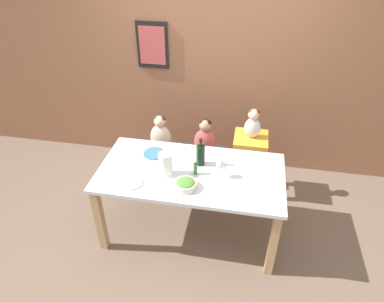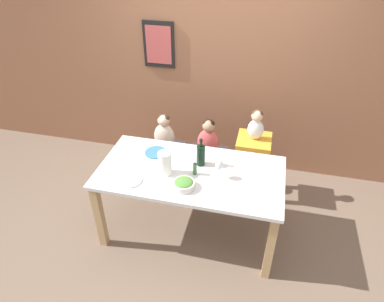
# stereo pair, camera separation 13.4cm
# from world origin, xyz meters

# --- Properties ---
(ground_plane) EXTENTS (14.00, 14.00, 0.00)m
(ground_plane) POSITION_xyz_m (0.00, 0.00, 0.00)
(ground_plane) COLOR #705B4C
(wall_back) EXTENTS (10.00, 0.09, 2.70)m
(wall_back) POSITION_xyz_m (-0.00, 1.32, 1.35)
(wall_back) COLOR #8E5B42
(wall_back) RESTS_ON ground_plane
(dining_table) EXTENTS (1.70, 0.87, 0.77)m
(dining_table) POSITION_xyz_m (0.00, 0.00, 0.67)
(dining_table) COLOR silver
(dining_table) RESTS_ON ground_plane
(chair_far_left) EXTENTS (0.42, 0.44, 0.46)m
(chair_far_left) POSITION_xyz_m (-0.48, 0.73, 0.39)
(chair_far_left) COLOR silver
(chair_far_left) RESTS_ON ground_plane
(chair_far_center) EXTENTS (0.42, 0.44, 0.46)m
(chair_far_center) POSITION_xyz_m (0.02, 0.73, 0.39)
(chair_far_center) COLOR silver
(chair_far_center) RESTS_ON ground_plane
(chair_right_highchair) EXTENTS (0.36, 0.37, 0.75)m
(chair_right_highchair) POSITION_xyz_m (0.52, 0.73, 0.59)
(chair_right_highchair) COLOR silver
(chair_right_highchair) RESTS_ON ground_plane
(person_child_left) EXTENTS (0.24, 0.15, 0.45)m
(person_child_left) POSITION_xyz_m (-0.48, 0.73, 0.68)
(person_child_left) COLOR beige
(person_child_left) RESTS_ON chair_far_left
(person_child_center) EXTENTS (0.24, 0.15, 0.45)m
(person_child_center) POSITION_xyz_m (0.02, 0.73, 0.68)
(person_child_center) COLOR #C64C4C
(person_child_center) RESTS_ON chair_far_center
(person_baby_right) EXTENTS (0.17, 0.12, 0.33)m
(person_baby_right) POSITION_xyz_m (0.52, 0.73, 0.93)
(person_baby_right) COLOR silver
(person_baby_right) RESTS_ON chair_right_highchair
(wine_bottle) EXTENTS (0.08, 0.08, 0.28)m
(wine_bottle) POSITION_xyz_m (0.07, 0.12, 0.88)
(wine_bottle) COLOR black
(wine_bottle) RESTS_ON dining_table
(paper_towel_roll) EXTENTS (0.12, 0.12, 0.22)m
(paper_towel_roll) POSITION_xyz_m (-0.21, -0.08, 0.88)
(paper_towel_roll) COLOR white
(paper_towel_roll) RESTS_ON dining_table
(wine_glass_near) EXTENTS (0.07, 0.07, 0.19)m
(wine_glass_near) POSITION_xyz_m (0.27, -0.03, 0.90)
(wine_glass_near) COLOR white
(wine_glass_near) RESTS_ON dining_table
(salad_bowl_large) EXTENTS (0.19, 0.19, 0.08)m
(salad_bowl_large) POSITION_xyz_m (-0.00, -0.23, 0.81)
(salad_bowl_large) COLOR silver
(salad_bowl_large) RESTS_ON dining_table
(dinner_plate_front_left) EXTENTS (0.22, 0.22, 0.01)m
(dinner_plate_front_left) POSITION_xyz_m (-0.48, -0.26, 0.77)
(dinner_plate_front_left) COLOR silver
(dinner_plate_front_left) RESTS_ON dining_table
(dinner_plate_back_left) EXTENTS (0.22, 0.22, 0.01)m
(dinner_plate_back_left) POSITION_xyz_m (-0.40, 0.20, 0.77)
(dinner_plate_back_left) COLOR teal
(dinner_plate_back_left) RESTS_ON dining_table
(condiment_bottle_hot_sauce) EXTENTS (0.04, 0.04, 0.13)m
(condiment_bottle_hot_sauce) POSITION_xyz_m (0.05, -0.03, 0.83)
(condiment_bottle_hot_sauce) COLOR #336633
(condiment_bottle_hot_sauce) RESTS_ON dining_table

